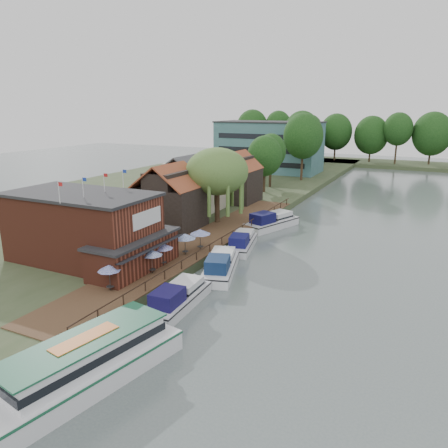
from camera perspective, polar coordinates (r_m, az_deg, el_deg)
The scene contains 27 objects.
ground at distance 41.03m, azimuth 0.13°, elevation -8.95°, with size 260.00×260.00×0.00m, color #515D5C.
land_bank at distance 84.48m, azimuth -7.77°, elevation 3.87°, with size 50.00×140.00×1.00m, color #384728.
quay_deck at distance 52.44m, azimuth -2.93°, elevation -2.32°, with size 6.00×50.00×0.10m, color #47301E.
quay_rail at distance 51.53m, azimuth -0.04°, elevation -2.09°, with size 0.20×49.00×1.00m, color black, non-canonical shape.
pub at distance 46.26m, azimuth -16.21°, elevation -0.65°, with size 20.00×11.00×7.30m, color maroon, non-canonical shape.
hotel_block at distance 110.99m, azimuth 5.90°, elevation 10.05°, with size 25.40×12.40×12.30m, color #38666B, non-canonical shape.
cottage_a at distance 58.25m, azimuth -7.11°, elevation 3.61°, with size 8.60×7.60×8.50m, color black, non-canonical shape.
cottage_b at distance 68.15m, azimuth -4.63°, elevation 5.35°, with size 9.60×8.60×8.50m, color beige, non-canonical shape.
cottage_c at distance 74.19m, azimuth 1.62°, elevation 6.18°, with size 7.60×7.60×8.50m, color black, non-canonical shape.
willow at distance 60.09m, azimuth -0.91°, elevation 5.01°, with size 8.60×8.60×10.43m, color #476B2D, non-canonical shape.
umbrella_0 at distance 39.61m, azimuth -14.71°, elevation -6.80°, with size 2.04×2.04×2.38m, color navy, non-canonical shape.
umbrella_1 at distance 42.75m, azimuth -9.39°, elevation -4.85°, with size 2.14×2.14×2.38m, color navy, non-canonical shape.
umbrella_2 at distance 44.55m, azimuth -7.99°, elevation -3.96°, with size 2.17×2.17×2.38m, color navy, non-canonical shape.
umbrella_3 at distance 47.56m, azimuth -5.10°, elevation -2.64°, with size 2.40×2.40×2.38m, color navy, non-canonical shape.
umbrella_4 at distance 49.08m, azimuth -3.12°, elevation -2.03°, with size 2.40×2.40×2.38m, color #1B3299, non-canonical shape.
cruiser_0 at distance 38.00m, azimuth -6.05°, elevation -9.20°, with size 3.06×9.48×2.28m, color silver, non-canonical shape.
cruiser_1 at distance 45.00m, azimuth -0.46°, elevation -5.09°, with size 3.18×9.85×2.39m, color white, non-canonical shape.
cruiser_2 at distance 52.84m, azimuth 2.35°, elevation -2.13°, with size 2.95×9.15×2.19m, color silver, non-canonical shape.
cruiser_3 at distance 62.19m, azimuth 6.25°, elevation 0.60°, with size 3.33×10.29×2.51m, color silver, non-canonical shape.
tour_boat at distance 29.04m, azimuth -18.70°, elevation -17.15°, with size 4.14×14.70×3.21m, color silver, non-canonical shape.
swan at distance 31.73m, azimuth -12.16°, elevation -16.61°, with size 0.44×0.44×0.44m, color white.
bank_tree_0 at distance 82.91m, azimuth 5.32°, elevation 7.80°, with size 6.59×6.59×10.60m, color #143811, non-canonical shape.
bank_tree_1 at distance 88.45m, azimuth 6.11°, elevation 8.25°, with size 6.01×6.01×10.66m, color #143811, non-canonical shape.
bank_tree_2 at distance 97.49m, azimuth 10.24°, elevation 9.87°, with size 8.54×8.54×14.52m, color #143811, non-canonical shape.
bank_tree_3 at distance 117.42m, azimuth 10.88°, elevation 10.54°, with size 7.32×7.32×13.94m, color #143811, non-canonical shape.
bank_tree_4 at distance 125.90m, azimuth 10.31°, elevation 10.35°, with size 7.63×7.63×11.73m, color #143811, non-canonical shape.
bank_tree_5 at distance 133.13m, azimuth 11.55°, elevation 10.55°, with size 6.80×6.80×11.81m, color #143811, non-canonical shape.
Camera 1 is at (16.45, -33.67, 16.71)m, focal length 35.00 mm.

